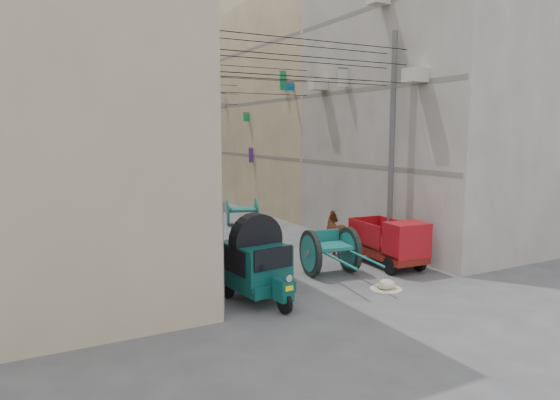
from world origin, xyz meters
TOP-DOWN VIEW (x-y plane):
  - ground at (0.00, 0.00)m, footprint 140.00×140.00m
  - building_row_left at (-8.00, 34.13)m, footprint 8.00×62.00m
  - building_row_right at (8.00, 34.13)m, footprint 8.00×62.00m
  - end_cap_building at (0.00, 66.00)m, footprint 22.00×10.00m
  - shutters_left at (-3.92, 10.38)m, footprint 0.18×14.40m
  - signboards at (-0.01, 21.66)m, footprint 8.22×40.52m
  - ac_units at (3.65, 7.67)m, footprint 0.70×6.55m
  - utility_poles at (0.00, 17.00)m, footprint 7.40×22.20m
  - overhead_cables at (0.00, 14.40)m, footprint 7.40×22.52m
  - auto_rickshaw at (-2.62, 4.10)m, footprint 1.68×2.64m
  - tonga_cart at (0.54, 5.24)m, footprint 1.72×3.41m
  - mini_truck at (2.83, 4.86)m, footprint 1.54×3.04m
  - second_cart at (1.57, 14.59)m, footprint 1.82×1.71m
  - feed_sack at (1.10, 3.15)m, footprint 0.58×0.46m
  - horse at (2.18, 7.00)m, footprint 0.92×1.93m
  - distant_car_white at (-0.45, 19.75)m, footprint 1.40×3.43m
  - distant_car_grey at (1.91, 31.90)m, footprint 1.42×3.38m
  - distant_car_green at (-0.33, 43.54)m, footprint 2.33×4.43m

SIDE VIEW (x-z plane):
  - ground at x=0.00m, z-range 0.00..0.00m
  - feed_sack at x=1.10m, z-range 0.00..0.29m
  - distant_car_grey at x=1.91m, z-range 0.00..1.09m
  - distant_car_white at x=-0.45m, z-range 0.00..1.17m
  - distant_car_green at x=-0.33m, z-range 0.00..1.22m
  - second_cart at x=1.57m, z-range 0.04..1.36m
  - tonga_cart at x=0.54m, z-range 0.03..1.51m
  - mini_truck at x=2.83m, z-range -0.03..1.62m
  - horse at x=2.18m, z-range 0.00..1.61m
  - auto_rickshaw at x=-2.62m, z-range 0.16..1.97m
  - shutters_left at x=-3.92m, z-range 0.06..2.93m
  - signboards at x=-0.01m, z-range 0.59..6.27m
  - utility_poles at x=0.00m, z-range 0.00..8.00m
  - building_row_left at x=-8.00m, z-range -0.54..13.46m
  - building_row_right at x=8.00m, z-range -0.54..13.46m
  - end_cap_building at x=0.00m, z-range 0.00..13.00m
  - overhead_cables at x=0.00m, z-range 6.20..7.33m
  - ac_units at x=3.65m, z-range 5.76..9.11m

